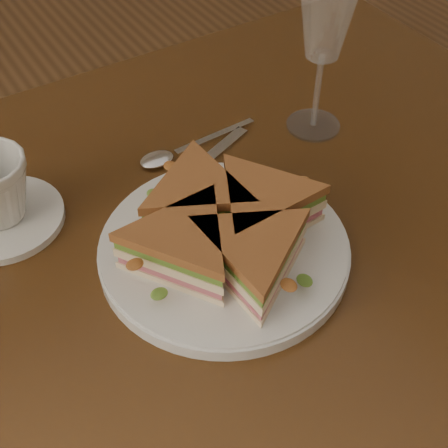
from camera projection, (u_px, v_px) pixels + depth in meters
name	position (u px, v px, depth m)	size (l,w,h in m)	color
table	(180.00, 291.00, 0.81)	(1.20, 0.80, 0.75)	#341C0B
plate	(224.00, 249.00, 0.72)	(0.29, 0.29, 0.02)	white
sandwich_wedges	(224.00, 227.00, 0.69)	(0.27, 0.27, 0.06)	#FFE6BC
crisps_mound	(224.00, 230.00, 0.70)	(0.09, 0.09, 0.05)	orange
spoon	(171.00, 154.00, 0.85)	(0.18, 0.03, 0.01)	silver
knife	(193.00, 172.00, 0.82)	(0.20, 0.09, 0.00)	silver
wine_glass	(327.00, 17.00, 0.78)	(0.08, 0.08, 0.24)	white
saucer	(3.00, 218.00, 0.76)	(0.15, 0.15, 0.01)	white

